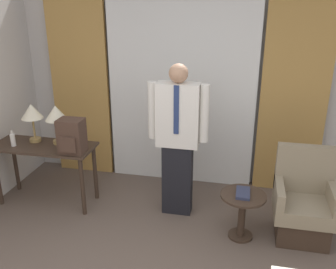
{
  "coord_description": "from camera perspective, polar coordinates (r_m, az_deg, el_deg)",
  "views": [
    {
      "loc": [
        0.82,
        -2.03,
        2.48
      ],
      "look_at": [
        0.03,
        1.65,
        1.04
      ],
      "focal_mm": 40.0,
      "sensor_mm": 36.0,
      "label": 1
    }
  ],
  "objects": [
    {
      "name": "armchair",
      "position": [
        4.26,
        19.92,
        -10.3
      ],
      "size": [
        0.61,
        0.56,
        0.97
      ],
      "color": "#38281E",
      "rests_on": "ground_plane"
    },
    {
      "name": "person",
      "position": [
        4.18,
        1.51,
        -0.26
      ],
      "size": [
        0.68,
        0.22,
        1.78
      ],
      "color": "black",
      "rests_on": "ground_plane"
    },
    {
      "name": "table_lamp_right",
      "position": [
        4.6,
        -16.71,
        2.9
      ],
      "size": [
        0.26,
        0.26,
        0.47
      ],
      "color": "#9E7F47",
      "rests_on": "desk"
    },
    {
      "name": "bottle_near_edge",
      "position": [
        4.79,
        -22.56,
        -0.73
      ],
      "size": [
        0.06,
        0.06,
        0.19
      ],
      "color": "silver",
      "rests_on": "desk"
    },
    {
      "name": "table_lamp_left",
      "position": [
        4.75,
        -20.04,
        3.09
      ],
      "size": [
        0.26,
        0.26,
        0.47
      ],
      "color": "#9E7F47",
      "rests_on": "desk"
    },
    {
      "name": "curtain_drape_left",
      "position": [
        5.3,
        -13.24,
        7.47
      ],
      "size": [
        0.8,
        0.06,
        2.58
      ],
      "color": "#B28442",
      "rests_on": "ground_plane"
    },
    {
      "name": "desk",
      "position": [
        4.76,
        -18.33,
        -2.93
      ],
      "size": [
        1.23,
        0.5,
        0.76
      ],
      "color": "#38281E",
      "rests_on": "ground_plane"
    },
    {
      "name": "side_table",
      "position": [
        4.07,
        11.27,
        -10.97
      ],
      "size": [
        0.48,
        0.48,
        0.52
      ],
      "color": "#38281E",
      "rests_on": "ground_plane"
    },
    {
      "name": "backpack",
      "position": [
        4.34,
        -14.48,
        -0.28
      ],
      "size": [
        0.28,
        0.24,
        0.4
      ],
      "color": "#422D23",
      "rests_on": "desk"
    },
    {
      "name": "curtain_drape_right",
      "position": [
        4.84,
        18.65,
        5.68
      ],
      "size": [
        0.8,
        0.06,
        2.58
      ],
      "color": "#B28442",
      "rests_on": "ground_plane"
    },
    {
      "name": "curtain_sheer_center",
      "position": [
        4.88,
        2.01,
        6.87
      ],
      "size": [
        1.92,
        0.06,
        2.58
      ],
      "color": "white",
      "rests_on": "ground_plane"
    },
    {
      "name": "book",
      "position": [
        3.99,
        11.36,
        -8.73
      ],
      "size": [
        0.14,
        0.25,
        0.03
      ],
      "color": "#2D334C",
      "rests_on": "side_table"
    },
    {
      "name": "wall_back",
      "position": [
        4.99,
        2.28,
        7.9
      ],
      "size": [
        10.0,
        0.06,
        2.7
      ],
      "color": "beige",
      "rests_on": "ground_plane"
    }
  ]
}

